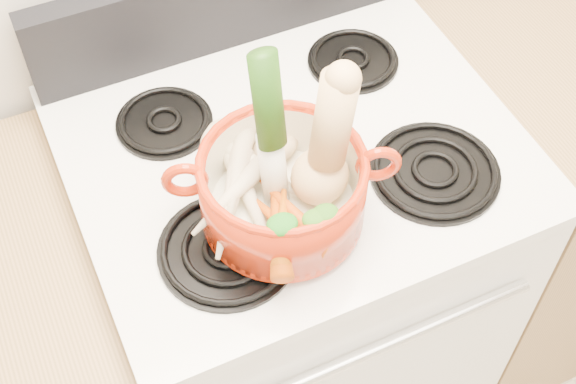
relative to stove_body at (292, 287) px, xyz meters
name	(u,v)px	position (x,y,z in m)	size (l,w,h in m)	color
stove_body	(292,287)	(0.00, 0.00, 0.00)	(0.76, 0.65, 0.92)	white
cooktop	(294,150)	(0.00, 0.00, 0.47)	(0.78, 0.67, 0.03)	silver
control_backsplash	(226,3)	(0.00, 0.30, 0.58)	(0.76, 0.05, 0.18)	black
oven_handle	(378,349)	(0.00, -0.34, 0.32)	(0.02, 0.02, 0.60)	silver
burner_front_left	(227,249)	(-0.19, -0.16, 0.50)	(0.22, 0.22, 0.02)	black
burner_front_right	(435,170)	(0.19, -0.16, 0.50)	(0.22, 0.22, 0.02)	black
burner_back_left	(164,121)	(-0.19, 0.14, 0.50)	(0.17, 0.17, 0.02)	black
burner_back_right	(353,59)	(0.19, 0.14, 0.50)	(0.17, 0.17, 0.02)	black
dutch_oven	(283,190)	(-0.09, -0.14, 0.57)	(0.26, 0.26, 0.13)	#A4230A
pot_handle_left	(185,180)	(-0.22, -0.09, 0.62)	(0.07, 0.07, 0.02)	#A4230A
pot_handle_right	(379,164)	(0.05, -0.19, 0.62)	(0.07, 0.07, 0.02)	#A4230A
squash	(321,143)	(-0.02, -0.14, 0.66)	(0.10, 0.10, 0.24)	#E0B872
leek	(272,134)	(-0.09, -0.12, 0.68)	(0.05, 0.05, 0.30)	silver
ginger	(274,148)	(-0.06, -0.05, 0.56)	(0.08, 0.06, 0.04)	tan
parsnip_0	(245,185)	(-0.13, -0.10, 0.56)	(0.05, 0.05, 0.24)	beige
parsnip_1	(230,202)	(-0.17, -0.12, 0.57)	(0.04, 0.04, 0.19)	beige
parsnip_2	(257,164)	(-0.10, -0.08, 0.57)	(0.04, 0.04, 0.20)	beige
parsnip_3	(228,197)	(-0.17, -0.12, 0.57)	(0.04, 0.04, 0.16)	beige
parsnip_4	(238,169)	(-0.13, -0.08, 0.58)	(0.04, 0.04, 0.21)	beige
carrot_0	(280,224)	(-0.11, -0.18, 0.55)	(0.03, 0.03, 0.15)	#DA5B0A
carrot_1	(278,230)	(-0.12, -0.20, 0.56)	(0.04, 0.04, 0.17)	#CE500A
carrot_2	(294,215)	(-0.09, -0.19, 0.56)	(0.03, 0.03, 0.17)	#C75B09
carrot_3	(282,228)	(-0.11, -0.20, 0.57)	(0.03, 0.03, 0.14)	#D7630A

